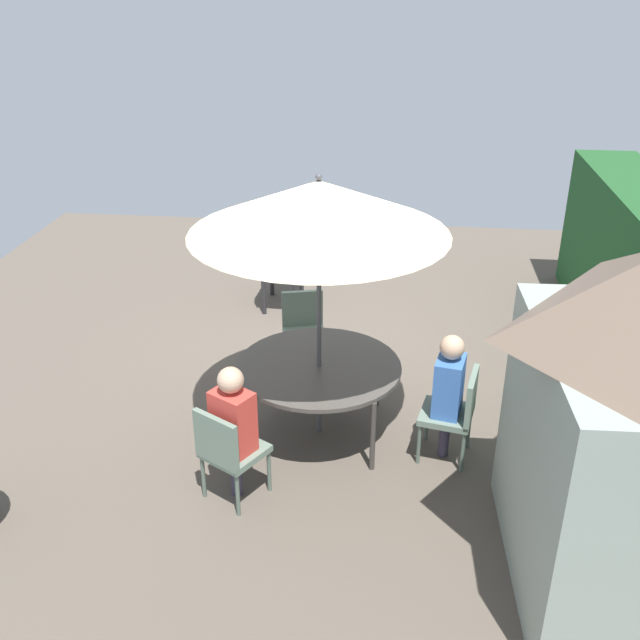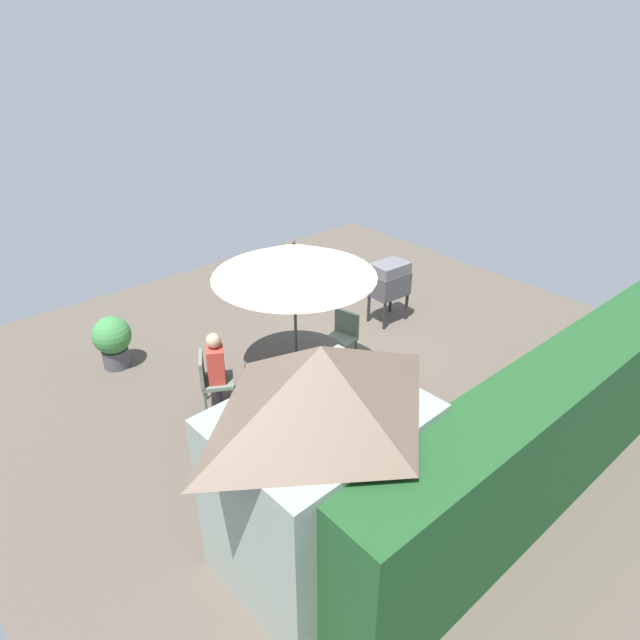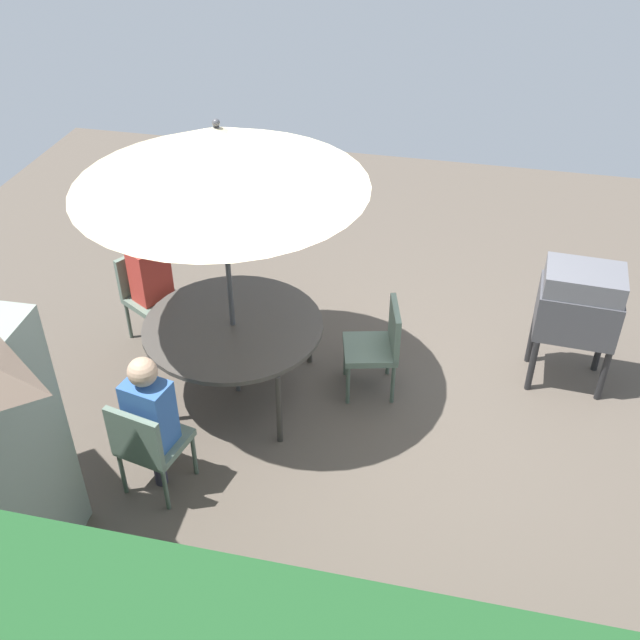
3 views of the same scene
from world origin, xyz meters
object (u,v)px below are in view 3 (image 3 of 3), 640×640
Objects in this scene: bbq_grill at (579,305)px; chair_far_side at (147,443)px; patio_umbrella at (219,157)px; chair_toward_hedge at (380,343)px; person_in_blue at (149,410)px; potted_plant_by_shed at (165,193)px; patio_table at (233,328)px; chair_near_shed at (148,290)px; person_in_red at (150,271)px.

bbq_grill reaches higher than chair_far_side.
chair_toward_hedge is (-1.25, -0.31, -1.78)m from patio_umbrella.
chair_toward_hedge is at bearing -133.51° from chair_far_side.
chair_toward_hedge is 0.71× the size of person_in_blue.
patio_umbrella is 3.36m from bbq_grill.
patio_umbrella is at bearing -102.07° from person_in_blue.
patio_table is at bearing 122.85° from potted_plant_by_shed.
potted_plant_by_shed is at bearing -38.63° from chair_toward_hedge.
patio_umbrella is 2.19m from chair_near_shed.
person_in_blue is (0.26, 1.21, -1.51)m from patio_umbrella.
person_in_blue reaches higher than bbq_grill.
person_in_red is (2.27, -0.29, 0.26)m from chair_toward_hedge.
chair_toward_hedge is (-2.34, 0.34, 0.00)m from chair_near_shed.
chair_toward_hedge is 0.99× the size of potted_plant_by_shed.
bbq_grill is at bearing -176.94° from person_in_red.
patio_umbrella is 2.88× the size of chair_far_side.
patio_umbrella is 1.93m from person_in_red.
chair_far_side is at bearing 112.95° from chair_near_shed.
patio_table is 1.30m from chair_toward_hedge.
person_in_red reaches higher than patio_table.
chair_near_shed is 0.28m from person_in_red.
chair_near_shed is at bearing -30.58° from patio_umbrella.
bbq_grill is at bearing -146.60° from chair_far_side.
chair_near_shed is 2.15m from potted_plant_by_shed.
bbq_grill reaches higher than potted_plant_by_shed.
chair_toward_hedge is at bearing 172.68° from person_in_red.
patio_umbrella reaches higher than chair_far_side.
person_in_blue reaches higher than potted_plant_by_shed.
potted_plant_by_shed is 4.19m from person_in_blue.
potted_plant_by_shed is (1.47, -3.99, -0.01)m from chair_far_side.
potted_plant_by_shed reaches higher than chair_near_shed.
potted_plant_by_shed is at bearing -69.80° from chair_far_side.
patio_table is at bearing 15.61° from bbq_grill.
patio_table is 1.19m from person_in_red.
chair_near_shed is 2.05m from person_in_blue.
bbq_grill is (-2.92, -0.82, -1.45)m from patio_umbrella.
person_in_red is 1.97m from person_in_blue.
patio_umbrella reaches higher than person_in_blue.
patio_umbrella is at bearing 149.42° from chair_near_shed.
potted_plant_by_shed is (2.99, -2.39, -0.01)m from chair_toward_hedge.
person_in_blue is (-0.84, 1.85, 0.26)m from chair_near_shed.
chair_toward_hedge is 2.30m from person_in_red.
person_in_red is (-0.72, 2.10, 0.27)m from potted_plant_by_shed.
person_in_red is at bearing -7.32° from chair_toward_hedge.
chair_toward_hedge is at bearing -165.91° from patio_table.
chair_near_shed is 2.37m from chair_toward_hedge.
potted_plant_by_shed is (0.65, -2.05, -0.01)m from chair_near_shed.
bbq_grill is (-2.92, -0.82, 0.14)m from patio_table.
chair_near_shed is at bearing -30.58° from person_in_red.
patio_umbrella reaches higher than potted_plant_by_shed.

